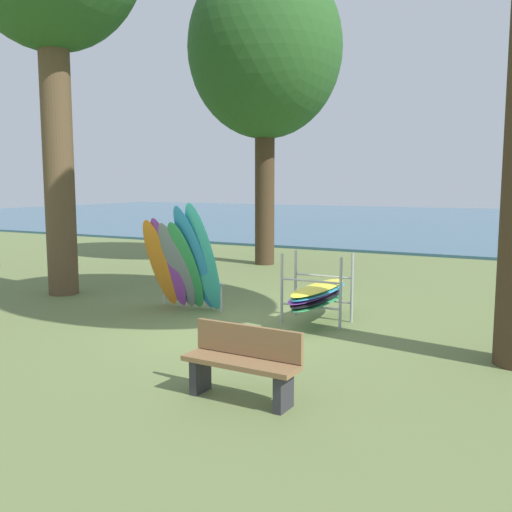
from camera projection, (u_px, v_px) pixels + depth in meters
name	position (u px, v px, depth m)	size (l,w,h in m)	color
ground_plane	(241.00, 325.00, 10.20)	(80.00, 80.00, 0.00)	olive
lake_water	(471.00, 222.00, 35.73)	(80.00, 36.00, 0.10)	#38607A
tree_mid_behind	(265.00, 51.00, 16.92)	(4.53, 4.53, 8.98)	#42301E
leaning_board_pile	(183.00, 263.00, 11.16)	(1.64, 1.08, 2.14)	orange
board_storage_rack	(318.00, 294.00, 10.30)	(1.15, 2.12, 1.25)	#9EA0A5
park_bench	(243.00, 361.00, 6.66)	(1.41, 0.46, 0.85)	#2D2D33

